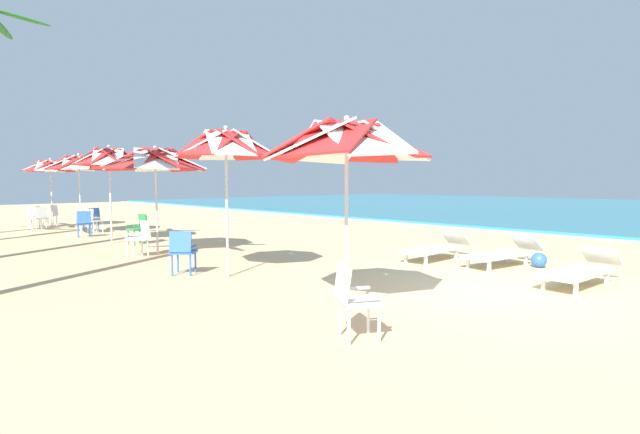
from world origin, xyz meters
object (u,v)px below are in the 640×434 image
at_px(sun_lounger_0, 581,269).
at_px(sun_lounger_2, 437,247).
at_px(plastic_chair_7, 51,214).
at_px(beach_ball, 539,260).
at_px(plastic_chair_1, 183,250).
at_px(beach_umbrella_3, 109,158).
at_px(sun_lounger_1, 504,253).
at_px(plastic_chair_9, 34,215).
at_px(plastic_chair_0, 353,297).
at_px(plastic_chair_2, 140,236).
at_px(plastic_chair_5, 84,222).
at_px(plastic_chair_8, 40,217).
at_px(plastic_chair_3, 139,227).
at_px(beach_umbrella_0, 347,143).
at_px(plastic_chair_6, 93,219).
at_px(beach_umbrella_2, 155,161).
at_px(plastic_chair_4, 92,218).
at_px(beach_umbrella_1, 226,147).
at_px(beach_umbrella_5, 50,167).

distance_m(sun_lounger_0, sun_lounger_2, 3.28).
bearing_deg(sun_lounger_0, plastic_chair_7, -168.56).
bearing_deg(beach_ball, plastic_chair_1, -127.36).
xyz_separation_m(beach_umbrella_3, sun_lounger_1, (9.59, 4.78, -2.20)).
bearing_deg(sun_lounger_0, plastic_chair_9, -166.25).
height_order(plastic_chair_0, sun_lounger_1, plastic_chair_0).
bearing_deg(beach_ball, sun_lounger_1, -150.89).
distance_m(plastic_chair_2, plastic_chair_5, 5.16).
bearing_deg(sun_lounger_1, sun_lounger_0, -25.86).
relative_size(beach_umbrella_3, sun_lounger_2, 1.34).
relative_size(plastic_chair_5, plastic_chair_8, 1.00).
distance_m(plastic_chair_0, plastic_chair_3, 9.96).
relative_size(plastic_chair_1, plastic_chair_8, 1.00).
height_order(plastic_chair_0, sun_lounger_0, plastic_chair_0).
xyz_separation_m(beach_umbrella_3, sun_lounger_0, (11.39, 3.91, -2.20)).
height_order(plastic_chair_3, sun_lounger_1, plastic_chair_3).
bearing_deg(beach_umbrella_0, plastic_chair_0, -42.11).
xyz_separation_m(plastic_chair_6, sun_lounger_2, (11.44, 3.91, -0.22)).
height_order(beach_umbrella_2, plastic_chair_2, beach_umbrella_2).
xyz_separation_m(plastic_chair_4, plastic_chair_8, (-2.00, -1.23, 0.00)).
distance_m(beach_umbrella_2, beach_ball, 9.10).
bearing_deg(plastic_chair_5, plastic_chair_8, -172.98).
xyz_separation_m(plastic_chair_0, plastic_chair_1, (-4.79, 0.36, 0.00)).
bearing_deg(plastic_chair_1, beach_umbrella_0, 4.77).
relative_size(plastic_chair_0, plastic_chair_4, 1.00).
bearing_deg(sun_lounger_2, plastic_chair_8, -160.35).
xyz_separation_m(beach_umbrella_3, plastic_chair_7, (-7.16, 0.15, -1.98)).
bearing_deg(beach_ball, plastic_chair_0, -86.78).
bearing_deg(sun_lounger_2, plastic_chair_5, -156.22).
bearing_deg(beach_umbrella_3, plastic_chair_5, -177.32).
bearing_deg(plastic_chair_1, sun_lounger_2, 65.07).
height_order(plastic_chair_1, plastic_chair_5, same).
relative_size(plastic_chair_5, sun_lounger_1, 0.39).
bearing_deg(beach_umbrella_0, beach_umbrella_1, 176.53).
bearing_deg(plastic_chair_1, plastic_chair_8, 179.29).
distance_m(plastic_chair_7, plastic_chair_9, 0.79).
bearing_deg(beach_umbrella_1, beach_umbrella_2, 176.46).
bearing_deg(plastic_chair_2, plastic_chair_4, 171.20).
height_order(plastic_chair_5, sun_lounger_2, plastic_chair_5).
bearing_deg(sun_lounger_0, sun_lounger_1, 154.14).
xyz_separation_m(beach_umbrella_0, sun_lounger_0, (1.61, 4.27, -2.03)).
relative_size(plastic_chair_4, sun_lounger_0, 0.40).
xyz_separation_m(plastic_chair_9, sun_lounger_1, (16.36, 5.32, -0.22)).
bearing_deg(plastic_chair_7, sun_lounger_2, 15.66).
distance_m(plastic_chair_4, sun_lounger_1, 14.06).
xyz_separation_m(beach_umbrella_1, plastic_chair_7, (-13.67, 0.32, -1.96)).
height_order(beach_umbrella_0, beach_umbrella_2, beach_umbrella_2).
bearing_deg(sun_lounger_1, sun_lounger_2, -166.89).
bearing_deg(beach_umbrella_5, plastic_chair_2, -2.24).
bearing_deg(beach_ball, plastic_chair_3, -154.15).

